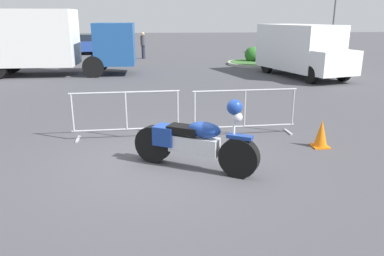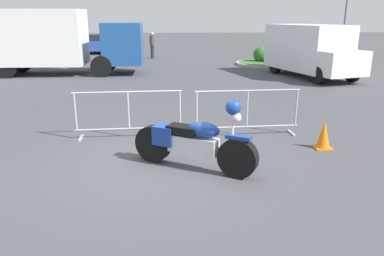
# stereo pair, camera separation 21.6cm
# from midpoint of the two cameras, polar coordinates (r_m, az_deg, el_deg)

# --- Properties ---
(ground_plane) EXTENTS (120.00, 120.00, 0.00)m
(ground_plane) POSITION_cam_midpoint_polar(r_m,az_deg,el_deg) (7.02, -3.92, -5.62)
(ground_plane) COLOR #424247
(motorcycle) EXTENTS (2.17, 1.35, 1.35)m
(motorcycle) POSITION_cam_midpoint_polar(r_m,az_deg,el_deg) (6.66, 1.12, -2.10)
(motorcycle) COLOR black
(motorcycle) RESTS_ON ground
(crowd_barrier_near) EXTENTS (2.43, 0.56, 1.07)m
(crowd_barrier_near) POSITION_cam_midpoint_polar(r_m,az_deg,el_deg) (8.54, -8.94, 2.20)
(crowd_barrier_near) COLOR #9EA0A5
(crowd_barrier_near) RESTS_ON ground
(crowd_barrier_far) EXTENTS (2.43, 0.56, 1.07)m
(crowd_barrier_far) POSITION_cam_midpoint_polar(r_m,az_deg,el_deg) (8.69, 9.09, 2.44)
(crowd_barrier_far) COLOR #9EA0A5
(crowd_barrier_far) RESTS_ON ground
(box_truck) EXTENTS (7.74, 2.38, 2.98)m
(box_truck) POSITION_cam_midpoint_polar(r_m,az_deg,el_deg) (19.08, -20.61, 12.53)
(box_truck) COLOR white
(box_truck) RESTS_ON ground
(delivery_van) EXTENTS (3.30, 5.35, 2.31)m
(delivery_van) POSITION_cam_midpoint_polar(r_m,az_deg,el_deg) (18.08, 17.87, 11.35)
(delivery_van) COLOR white
(delivery_van) RESTS_ON ground
(parked_car_green) EXTENTS (1.99, 4.11, 1.35)m
(parked_car_green) POSITION_cam_midpoint_polar(r_m,az_deg,el_deg) (31.97, -24.34, 11.64)
(parked_car_green) COLOR #236B38
(parked_car_green) RESTS_ON ground
(parked_car_silver) EXTENTS (2.09, 4.31, 1.42)m
(parked_car_silver) POSITION_cam_midpoint_polar(r_m,az_deg,el_deg) (30.46, -19.41, 12.05)
(parked_car_silver) COLOR #B7BABF
(parked_car_silver) RESTS_ON ground
(parked_car_blue) EXTENTS (2.06, 4.25, 1.40)m
(parked_car_blue) POSITION_cam_midpoint_polar(r_m,az_deg,el_deg) (30.21, -13.63, 12.46)
(parked_car_blue) COLOR #284799
(parked_car_blue) RESTS_ON ground
(pedestrian) EXTENTS (0.38, 0.38, 1.69)m
(pedestrian) POSITION_cam_midpoint_polar(r_m,az_deg,el_deg) (25.25, -5.82, 12.59)
(pedestrian) COLOR #262838
(pedestrian) RESTS_ON ground
(planter_island) EXTENTS (3.71, 3.71, 0.97)m
(planter_island) POSITION_cam_midpoint_polar(r_m,az_deg,el_deg) (22.40, 12.00, 10.18)
(planter_island) COLOR #ADA89E
(planter_island) RESTS_ON ground
(traffic_cone) EXTENTS (0.34, 0.34, 0.59)m
(traffic_cone) POSITION_cam_midpoint_polar(r_m,az_deg,el_deg) (8.28, 20.14, -1.04)
(traffic_cone) COLOR orange
(traffic_cone) RESTS_ON ground
(street_lamp) EXTENTS (0.36, 0.70, 5.68)m
(street_lamp) POSITION_cam_midpoint_polar(r_m,az_deg,el_deg) (28.99, 22.77, 17.48)
(street_lamp) COLOR #595B60
(street_lamp) RESTS_ON ground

